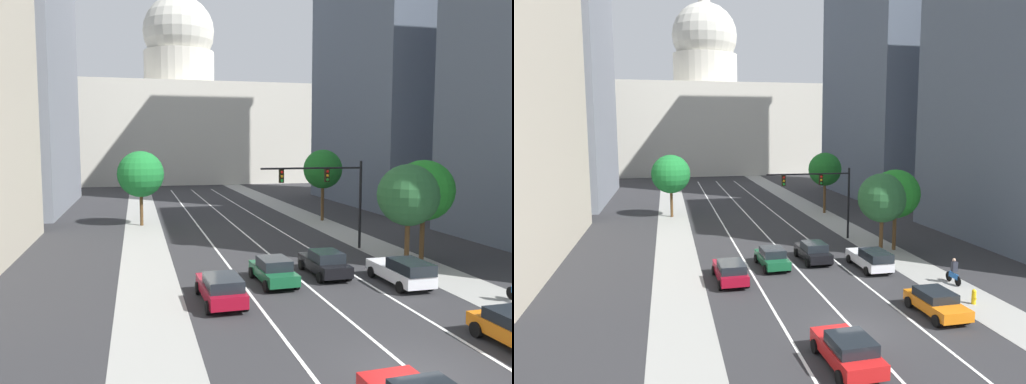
# 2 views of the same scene
# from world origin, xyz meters

# --- Properties ---
(ground_plane) EXTENTS (400.00, 400.00, 0.00)m
(ground_plane) POSITION_xyz_m (0.00, 40.00, 0.00)
(ground_plane) COLOR #2B2B2D
(sidewalk_left) EXTENTS (3.37, 130.00, 0.01)m
(sidewalk_left) POSITION_xyz_m (-8.61, 35.00, 0.01)
(sidewalk_left) COLOR gray
(sidewalk_left) RESTS_ON ground
(sidewalk_right) EXTENTS (3.37, 130.00, 0.01)m
(sidewalk_right) POSITION_xyz_m (8.61, 35.00, 0.01)
(sidewalk_right) COLOR gray
(sidewalk_right) RESTS_ON ground
(lane_stripe_left) EXTENTS (0.16, 90.00, 0.01)m
(lane_stripe_left) POSITION_xyz_m (-3.46, 25.00, 0.01)
(lane_stripe_left) COLOR white
(lane_stripe_left) RESTS_ON ground
(lane_stripe_center) EXTENTS (0.16, 90.00, 0.01)m
(lane_stripe_center) POSITION_xyz_m (0.00, 25.00, 0.01)
(lane_stripe_center) COLOR white
(lane_stripe_center) RESTS_ON ground
(lane_stripe_right) EXTENTS (0.16, 90.00, 0.01)m
(lane_stripe_right) POSITION_xyz_m (3.46, 25.00, 0.01)
(lane_stripe_right) COLOR white
(lane_stripe_right) RESTS_ON ground
(office_tower_far_right) EXTENTS (19.37, 25.35, 47.05)m
(office_tower_far_right) POSITION_xyz_m (26.66, 45.53, 23.56)
(office_tower_far_right) COLOR #4C5666
(office_tower_far_right) RESTS_ON ground
(capitol_building) EXTENTS (50.48, 22.39, 39.06)m
(capitol_building) POSITION_xyz_m (0.00, 90.32, 13.00)
(capitol_building) COLOR beige
(capitol_building) RESTS_ON ground
(car_white) EXTENTS (2.02, 4.81, 1.57)m
(car_white) POSITION_xyz_m (5.20, 9.62, 0.82)
(car_white) COLOR silver
(car_white) RESTS_ON ground
(car_green) EXTENTS (2.09, 4.37, 1.50)m
(car_green) POSITION_xyz_m (-1.73, 11.65, 0.77)
(car_green) COLOR #14512D
(car_green) RESTS_ON ground
(car_black) EXTENTS (2.06, 4.54, 1.54)m
(car_black) POSITION_xyz_m (1.73, 12.61, 0.78)
(car_black) COLOR black
(car_black) RESTS_ON ground
(car_crimson) EXTENTS (2.12, 4.78, 1.50)m
(car_crimson) POSITION_xyz_m (-5.19, 8.92, 0.78)
(car_crimson) COLOR maroon
(car_crimson) RESTS_ON ground
(traffic_signal_mast) EXTENTS (7.86, 0.39, 6.63)m
(traffic_signal_mast) POSITION_xyz_m (4.76, 19.38, 4.76)
(traffic_signal_mast) COLOR black
(traffic_signal_mast) RESTS_ON ground
(street_tree_far_right) EXTENTS (4.03, 4.03, 6.60)m
(street_tree_far_right) POSITION_xyz_m (8.03, 14.00, 4.57)
(street_tree_far_right) COLOR #51381E
(street_tree_far_right) RESTS_ON ground
(street_tree_near_right) EXTENTS (3.98, 3.98, 7.31)m
(street_tree_near_right) POSITION_xyz_m (9.41, 32.76, 5.30)
(street_tree_near_right) COLOR #51381E
(street_tree_near_right) RESTS_ON ground
(street_tree_mid_left) EXTENTS (4.44, 4.44, 7.22)m
(street_tree_mid_left) POSITION_xyz_m (-8.74, 33.93, 4.98)
(street_tree_mid_left) COLOR #51381E
(street_tree_mid_left) RESTS_ON ground
(street_tree_mid_right) EXTENTS (4.07, 4.07, 6.84)m
(street_tree_mid_right) POSITION_xyz_m (9.49, 14.58, 4.78)
(street_tree_mid_right) COLOR #51381E
(street_tree_mid_right) RESTS_ON ground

